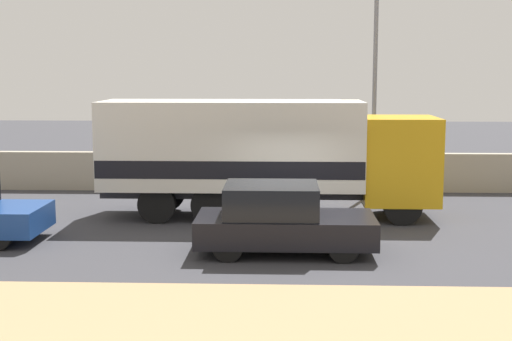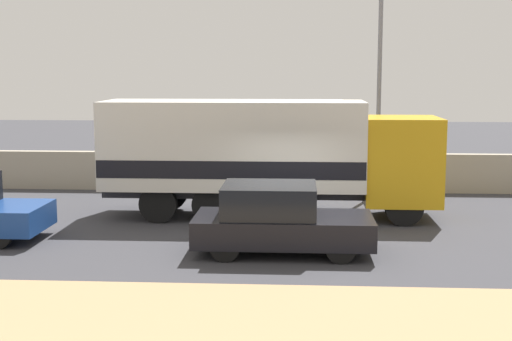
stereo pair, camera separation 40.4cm
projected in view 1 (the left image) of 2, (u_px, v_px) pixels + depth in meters
ground_plane at (288, 245)px, 16.47m from camera, size 80.00×80.00×0.00m
dirt_shoulder_foreground at (290, 328)px, 11.14m from camera, size 60.00×4.38×0.04m
stone_wall_backdrop at (286, 172)px, 23.76m from camera, size 60.00×0.35×1.28m
street_lamp at (375, 56)px, 22.55m from camera, size 0.56×0.28×7.79m
box_truck at (260, 152)px, 19.38m from camera, size 9.04×2.33×3.19m
car_hatchback at (281, 219)px, 15.70m from camera, size 3.92×1.86×1.53m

